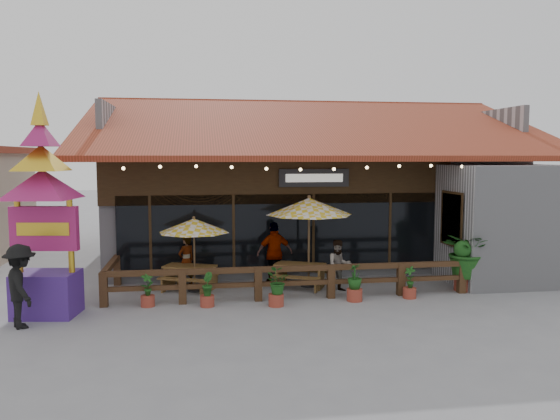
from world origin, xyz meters
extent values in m
plane|color=gray|center=(0.00, 0.00, 0.00)|extent=(100.00, 100.00, 0.00)
cube|color=#AAAAAF|center=(0.00, 7.00, 2.00)|extent=(14.00, 10.00, 4.00)
cube|color=#342210|center=(-1.50, 1.92, 3.20)|extent=(11.00, 0.16, 1.60)
cube|color=black|center=(-1.50, 1.90, 1.50)|extent=(10.00, 0.12, 2.40)
cube|color=#FFAB72|center=(-1.50, 2.10, 1.50)|extent=(9.80, 0.05, 2.20)
cube|color=#AAAAAF|center=(5.25, 0.65, 1.80)|extent=(3.50, 2.70, 3.60)
cube|color=red|center=(3.44, 0.50, 2.00)|extent=(0.06, 1.20, 1.50)
cube|color=#342210|center=(3.43, 0.50, 2.00)|extent=(0.04, 1.34, 1.64)
cube|color=#A03824|center=(0.00, 3.50, 4.90)|extent=(15.50, 7.05, 2.37)
cube|color=#A03824|center=(0.00, 10.50, 4.90)|extent=(15.50, 7.05, 2.37)
cube|color=#A03824|center=(0.00, 7.00, 6.02)|extent=(15.50, 0.30, 0.12)
cube|color=#AAAAAF|center=(-7.00, 7.00, 4.70)|extent=(0.20, 9.00, 1.80)
cube|color=#AAAAAF|center=(7.00, 7.00, 4.70)|extent=(0.20, 9.00, 1.80)
cube|color=black|center=(-0.50, 1.80, 3.20)|extent=(2.20, 0.10, 0.55)
cube|color=silver|center=(-0.50, 1.74, 3.20)|extent=(1.80, 0.02, 0.25)
cube|color=#342210|center=(-5.50, 1.86, 1.50)|extent=(0.08, 0.08, 2.40)
cube|color=#342210|center=(-3.00, 1.86, 1.50)|extent=(0.08, 0.08, 2.40)
cube|color=#342210|center=(-0.50, 1.86, 1.50)|extent=(0.08, 0.08, 2.40)
cube|color=#342210|center=(2.00, 1.86, 1.50)|extent=(0.08, 0.08, 2.40)
sphere|color=#FFD58C|center=(-6.00, 0.08, 3.55)|extent=(0.09, 0.09, 0.09)
sphere|color=#FFD58C|center=(-5.05, 0.08, 3.59)|extent=(0.09, 0.09, 0.09)
sphere|color=#FFD58C|center=(-4.10, 0.08, 3.60)|extent=(0.09, 0.09, 0.09)
sphere|color=#FFD58C|center=(-3.15, 0.08, 3.57)|extent=(0.09, 0.09, 0.09)
sphere|color=#FFD58C|center=(-2.20, 0.08, 3.53)|extent=(0.09, 0.09, 0.09)
sphere|color=#FFD58C|center=(-1.25, 0.08, 3.50)|extent=(0.09, 0.09, 0.09)
sphere|color=#FFD58C|center=(-0.30, 0.08, 3.51)|extent=(0.09, 0.09, 0.09)
sphere|color=#FFD58C|center=(0.65, 0.08, 3.55)|extent=(0.09, 0.09, 0.09)
sphere|color=#FFD58C|center=(1.60, 0.08, 3.59)|extent=(0.09, 0.09, 0.09)
sphere|color=#FFD58C|center=(2.55, 0.08, 3.60)|extent=(0.09, 0.09, 0.09)
sphere|color=#FFD58C|center=(3.50, 0.08, 3.57)|extent=(0.09, 0.09, 0.09)
cube|color=#4B321B|center=(-6.50, -0.50, 0.45)|extent=(0.20, 0.20, 0.90)
cube|color=#4B321B|center=(-4.50, -0.50, 0.45)|extent=(0.20, 0.20, 0.90)
cube|color=#4B321B|center=(-2.50, -0.50, 0.45)|extent=(0.20, 0.20, 0.90)
cube|color=#4B321B|center=(-0.50, -0.50, 0.45)|extent=(0.20, 0.20, 0.90)
cube|color=#4B321B|center=(1.50, -0.50, 0.45)|extent=(0.20, 0.20, 0.90)
cube|color=#4B321B|center=(3.30, -0.50, 0.45)|extent=(0.20, 0.20, 0.90)
cube|color=#4B321B|center=(-1.60, -0.50, 0.85)|extent=(9.80, 0.16, 0.14)
cube|color=#4B321B|center=(-1.60, -0.50, 0.45)|extent=(9.80, 0.12, 0.12)
cube|color=#4B321B|center=(-6.50, 0.75, 0.85)|extent=(0.16, 2.50, 0.14)
cube|color=#4B321B|center=(-6.50, 1.90, 0.45)|extent=(0.20, 0.20, 0.90)
cylinder|color=brown|center=(-4.19, 0.82, 1.02)|extent=(0.05, 0.05, 2.04)
cone|color=gold|center=(-4.19, 0.82, 1.90)|extent=(2.46, 2.46, 0.40)
sphere|color=brown|center=(-4.19, 0.82, 2.13)|extent=(0.09, 0.09, 0.09)
cylinder|color=black|center=(-4.19, 0.82, 0.03)|extent=(0.39, 0.39, 0.05)
cylinder|color=brown|center=(-0.83, 0.92, 1.28)|extent=(0.07, 0.07, 2.57)
cone|color=gold|center=(-0.83, 0.92, 2.40)|extent=(2.67, 2.67, 0.50)
sphere|color=brown|center=(-0.83, 0.92, 2.68)|extent=(0.11, 0.11, 0.11)
cylinder|color=black|center=(-0.83, 0.92, 0.03)|extent=(0.49, 0.49, 0.07)
cube|color=brown|center=(-4.34, 1.04, 0.68)|extent=(1.62, 1.21, 0.05)
cube|color=brown|center=(-4.92, 1.29, 0.34)|extent=(0.32, 0.62, 0.68)
cube|color=brown|center=(-3.75, 0.78, 0.34)|extent=(0.32, 0.62, 0.68)
cube|color=brown|center=(-4.54, 0.58, 0.40)|extent=(1.44, 0.82, 0.05)
cube|color=brown|center=(-4.13, 1.50, 0.40)|extent=(1.44, 0.82, 0.05)
cube|color=brown|center=(-1.11, 0.84, 0.68)|extent=(1.61, 1.23, 0.05)
cube|color=brown|center=(-1.69, 1.11, 0.34)|extent=(0.33, 0.61, 0.68)
cube|color=brown|center=(-0.53, 0.58, 0.34)|extent=(0.33, 0.61, 0.68)
cube|color=brown|center=(-1.32, 0.39, 0.40)|extent=(1.43, 0.84, 0.05)
cube|color=brown|center=(-0.90, 1.30, 0.40)|extent=(1.43, 0.84, 0.05)
cube|color=#44227D|center=(-7.73, -1.09, 0.53)|extent=(1.56, 1.26, 1.07)
cube|color=#A11D5F|center=(-7.73, -1.09, 2.14)|extent=(1.62, 0.45, 1.07)
cube|color=gold|center=(-7.73, -1.21, 2.14)|extent=(1.24, 0.20, 0.31)
cylinder|color=gold|center=(-8.35, -1.09, 1.96)|extent=(0.14, 0.14, 1.78)
cylinder|color=gold|center=(-7.10, -1.09, 1.96)|extent=(0.14, 0.14, 1.78)
pyramid|color=#A11D5F|center=(-7.73, -1.09, 3.57)|extent=(2.42, 2.42, 0.71)
pyramid|color=gold|center=(-7.73, -1.09, 4.15)|extent=(1.72, 1.72, 0.62)
pyramid|color=#A11D5F|center=(-7.73, -1.09, 4.72)|extent=(1.11, 1.11, 0.62)
pyramid|color=gold|center=(-7.73, -1.09, 5.39)|extent=(0.50, 0.50, 0.80)
cylinder|color=maroon|center=(3.49, -0.24, 0.19)|extent=(0.53, 0.53, 0.39)
imported|color=#1F5217|center=(3.49, -0.24, 1.18)|extent=(1.70, 1.80, 1.59)
sphere|color=#1F5217|center=(3.63, -0.33, 0.88)|extent=(0.53, 0.53, 0.53)
sphere|color=#1F5217|center=(3.39, -0.11, 1.06)|extent=(0.46, 0.46, 0.46)
imported|color=#342210|center=(-4.44, 1.52, 0.76)|extent=(0.66, 0.63, 1.52)
imported|color=#342210|center=(-0.10, 0.19, 0.75)|extent=(0.76, 0.61, 1.49)
imported|color=#342210|center=(-1.79, 1.41, 0.94)|extent=(1.16, 0.59, 1.89)
imported|color=black|center=(-8.05, -1.99, 0.95)|extent=(1.22, 1.42, 1.91)
cylinder|color=maroon|center=(-5.39, -0.63, 0.14)|extent=(0.36, 0.36, 0.29)
imported|color=#1F5217|center=(-5.39, -0.63, 0.59)|extent=(0.37, 0.32, 0.59)
cylinder|color=maroon|center=(-3.86, -0.87, 0.15)|extent=(0.36, 0.36, 0.29)
imported|color=#1F5217|center=(-3.86, -0.87, 0.59)|extent=(0.32, 0.37, 0.60)
cylinder|color=maroon|center=(-2.10, -1.08, 0.16)|extent=(0.40, 0.40, 0.32)
imported|color=#1F5217|center=(-2.10, -1.08, 0.65)|extent=(0.78, 0.76, 0.66)
cylinder|color=maroon|center=(0.05, -0.90, 0.17)|extent=(0.42, 0.42, 0.33)
imported|color=#1F5217|center=(0.05, -0.90, 0.68)|extent=(0.54, 0.54, 0.69)
cylinder|color=maroon|center=(1.62, -0.84, 0.14)|extent=(0.36, 0.36, 0.29)
imported|color=#1F5217|center=(1.62, -0.84, 0.59)|extent=(0.36, 0.38, 0.59)
camera|label=1|loc=(-4.03, -14.76, 3.87)|focal=35.00mm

